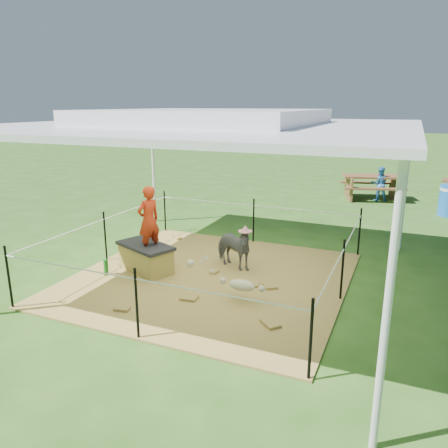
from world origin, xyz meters
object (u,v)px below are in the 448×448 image
at_px(foal, 242,283).
at_px(distant_person, 379,184).
at_px(straw_bale, 146,259).
at_px(picnic_table_near, 372,187).
at_px(pony, 232,247).
at_px(green_bottle, 106,267).
at_px(woman, 148,215).

relative_size(foal, distant_person, 0.94).
bearing_deg(distant_person, straw_bale, 51.84).
xyz_separation_m(foal, picnic_table_near, (1.13, 8.81, 0.07)).
distance_m(pony, distant_person, 7.67).
bearing_deg(straw_bale, distant_person, 67.28).
bearing_deg(pony, picnic_table_near, 9.50).
xyz_separation_m(green_bottle, pony, (1.95, 1.21, 0.26)).
bearing_deg(picnic_table_near, woman, -126.57).
height_order(pony, foal, pony).
relative_size(pony, foal, 0.92).
distance_m(woman, pony, 1.65).
bearing_deg(woman, green_bottle, -33.23).
bearing_deg(woman, pony, 142.53).
xyz_separation_m(woman, foal, (1.96, -0.48, -0.78)).
relative_size(straw_bale, foal, 1.00).
distance_m(woman, distant_person, 8.82).
xyz_separation_m(straw_bale, pony, (1.40, 0.76, 0.17)).
bearing_deg(pony, foal, -129.17).
bearing_deg(woman, foal, 98.28).
xyz_separation_m(picnic_table_near, distant_person, (0.23, -0.17, 0.16)).
distance_m(green_bottle, distant_person, 9.48).
bearing_deg(straw_bale, foal, -13.15).
distance_m(green_bottle, pony, 2.31).
xyz_separation_m(foal, distant_person, (1.36, 8.64, 0.23)).
relative_size(pony, picnic_table_near, 0.51).
height_order(pony, picnic_table_near, pony).
height_order(straw_bale, picnic_table_near, picnic_table_near).
height_order(green_bottle, foal, foal).
xyz_separation_m(woman, distant_person, (3.32, 8.16, -0.56)).
bearing_deg(green_bottle, foal, -0.67).
xyz_separation_m(green_bottle, distant_person, (3.97, 8.61, 0.37)).
relative_size(woman, distant_person, 1.13).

